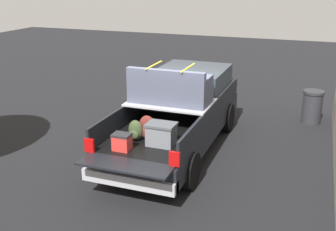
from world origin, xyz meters
name	(u,v)px	position (x,y,z in m)	size (l,w,h in m)	color
ground_plane	(176,149)	(0.00, 0.00, 0.00)	(40.00, 40.00, 0.00)	black
pickup_truck	(181,110)	(0.35, 0.00, 0.94)	(6.05, 2.06, 2.23)	black
trash_can	(312,107)	(3.28, -3.10, 0.50)	(0.60, 0.60, 0.98)	#2D2D33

